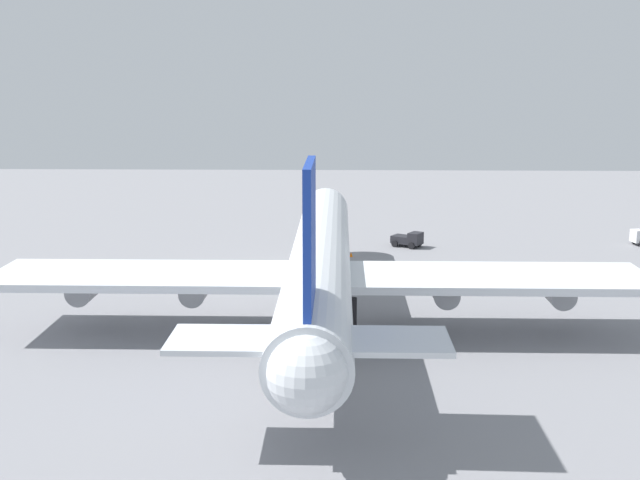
# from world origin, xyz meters

# --- Properties ---
(ground_plane) EXTENTS (255.38, 255.38, 0.00)m
(ground_plane) POSITION_xyz_m (0.00, 0.00, 0.00)
(ground_plane) COLOR gray
(cargo_airplane) EXTENTS (63.85, 59.57, 18.05)m
(cargo_airplane) POSITION_xyz_m (-0.49, 0.00, 6.05)
(cargo_airplane) COLOR silver
(cargo_airplane) RESTS_ON ground_plane
(pushback_tractor) EXTENTS (4.06, 4.64, 2.13)m
(pushback_tractor) POSITION_xyz_m (35.17, -11.35, 1.08)
(pushback_tractor) COLOR #232328
(pushback_tractor) RESTS_ON ground_plane
(safety_cone_nose) EXTENTS (0.45, 0.45, 0.64)m
(safety_cone_nose) POSITION_xyz_m (28.73, -3.32, 0.32)
(safety_cone_nose) COLOR orange
(safety_cone_nose) RESTS_ON ground_plane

